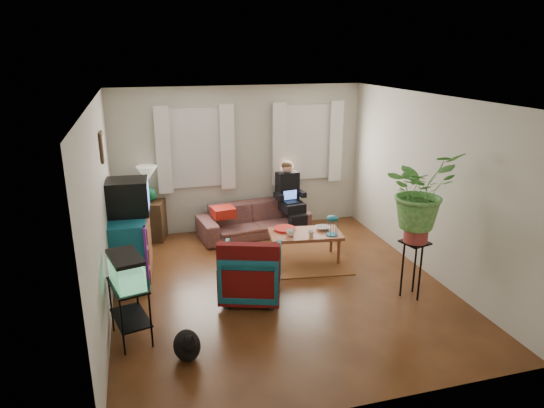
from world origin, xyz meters
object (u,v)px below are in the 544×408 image
object	(u,v)px
coffee_table	(305,246)
side_table	(151,220)
dresser	(130,247)
armchair	(251,270)
aquarium_stand	(130,312)
sofa	(254,215)
plant_stand	(412,269)

from	to	relation	value
coffee_table	side_table	bearing A→B (deg)	153.50
dresser	armchair	distance (m)	1.87
dresser	coffee_table	size ratio (longest dim) A/B	0.94
aquarium_stand	coffee_table	xyz separation A→B (m)	(2.65, 1.55, -0.12)
sofa	dresser	xyz separation A→B (m)	(-2.12, -1.16, 0.09)
aquarium_stand	coffee_table	size ratio (longest dim) A/B	0.62
sofa	dresser	distance (m)	2.42
armchair	plant_stand	bearing A→B (deg)	-175.84
sofa	coffee_table	bearing A→B (deg)	-75.50
sofa	coffee_table	distance (m)	1.39
sofa	side_table	xyz separation A→B (m)	(-1.78, 0.30, -0.04)
side_table	plant_stand	world-z (taller)	plant_stand
sofa	plant_stand	xyz separation A→B (m)	(1.50, -2.78, 0.01)
sofa	side_table	bearing A→B (deg)	162.74
dresser	armchair	size ratio (longest dim) A/B	1.33
sofa	aquarium_stand	world-z (taller)	sofa
sofa	dresser	world-z (taller)	dresser
coffee_table	plant_stand	xyz separation A→B (m)	(0.98, -1.50, 0.17)
sofa	plant_stand	bearing A→B (deg)	-69.29
side_table	plant_stand	size ratio (longest dim) A/B	0.87
side_table	armchair	world-z (taller)	armchair
plant_stand	side_table	bearing A→B (deg)	136.77
aquarium_stand	armchair	world-z (taller)	armchair
sofa	armchair	size ratio (longest dim) A/B	2.47
sofa	plant_stand	world-z (taller)	plant_stand
sofa	coffee_table	size ratio (longest dim) A/B	1.75
armchair	aquarium_stand	bearing A→B (deg)	40.55
side_table	coffee_table	size ratio (longest dim) A/B	0.62
coffee_table	dresser	bearing A→B (deg)	-174.50
dresser	plant_stand	world-z (taller)	dresser
coffee_table	plant_stand	size ratio (longest dim) A/B	1.40
side_table	armchair	bearing A→B (deg)	-64.50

